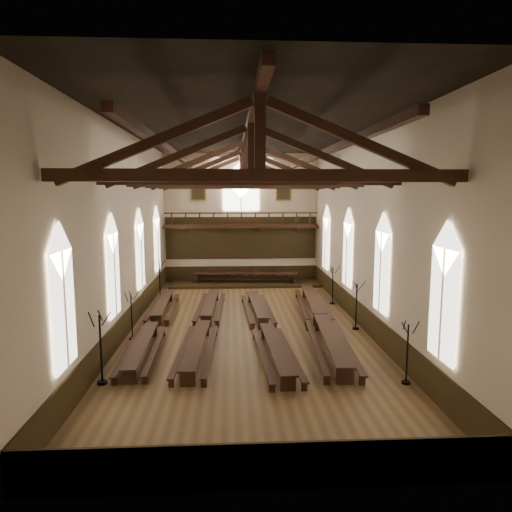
% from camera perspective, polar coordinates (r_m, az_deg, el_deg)
% --- Properties ---
extents(ground, '(26.00, 26.00, 0.00)m').
position_cam_1_polar(ground, '(23.81, -1.09, -9.05)').
color(ground, brown).
rests_on(ground, ground).
extents(room_walls, '(26.00, 26.00, 26.00)m').
position_cam_1_polar(room_walls, '(22.79, -1.13, 6.69)').
color(room_walls, beige).
rests_on(room_walls, ground).
extents(wainscot_band, '(12.00, 26.00, 1.20)m').
position_cam_1_polar(wainscot_band, '(23.64, -1.09, -7.66)').
color(wainscot_band, '#33250F').
rests_on(wainscot_band, ground).
extents(side_windows, '(11.85, 19.80, 4.50)m').
position_cam_1_polar(side_windows, '(23.00, -1.11, -0.10)').
color(side_windows, white).
rests_on(side_windows, room_walls).
extents(end_window, '(2.80, 0.12, 3.80)m').
position_cam_1_polar(end_window, '(35.68, -1.89, 8.31)').
color(end_window, white).
rests_on(end_window, room_walls).
extents(minstrels_gallery, '(11.80, 1.24, 3.70)m').
position_cam_1_polar(minstrels_gallery, '(35.57, -1.86, 2.96)').
color(minstrels_gallery, '#331B10').
rests_on(minstrels_gallery, room_walls).
extents(portraits, '(7.75, 0.09, 1.45)m').
position_cam_1_polar(portraits, '(35.68, -1.89, 8.11)').
color(portraits, brown).
rests_on(portraits, room_walls).
extents(roof_trusses, '(11.70, 25.70, 2.80)m').
position_cam_1_polar(roof_trusses, '(22.82, -1.14, 11.10)').
color(roof_trusses, '#331B10').
rests_on(roof_trusses, room_walls).
extents(refectory_row_a, '(1.52, 13.65, 0.67)m').
position_cam_1_polar(refectory_row_a, '(23.79, -12.66, -8.04)').
color(refectory_row_a, '#331B10').
rests_on(refectory_row_a, ground).
extents(refectory_row_b, '(1.65, 14.00, 0.70)m').
position_cam_1_polar(refectory_row_b, '(23.33, -6.43, -8.14)').
color(refectory_row_b, '#331B10').
rests_on(refectory_row_b, ground).
extents(refectory_row_c, '(1.70, 13.93, 0.69)m').
position_cam_1_polar(refectory_row_c, '(22.76, 1.13, -8.52)').
color(refectory_row_c, '#331B10').
rests_on(refectory_row_c, ground).
extents(refectory_row_d, '(2.08, 14.74, 0.78)m').
position_cam_1_polar(refectory_row_d, '(23.90, 8.10, -7.65)').
color(refectory_row_d, '#331B10').
rests_on(refectory_row_d, ground).
extents(dais, '(11.40, 2.82, 0.19)m').
position_cam_1_polar(dais, '(34.86, -1.30, -3.47)').
color(dais, '#33250F').
rests_on(dais, ground).
extents(high_table, '(7.98, 1.52, 0.74)m').
position_cam_1_polar(high_table, '(34.73, -1.31, -2.29)').
color(high_table, '#331B10').
rests_on(high_table, dais).
extents(high_chairs, '(7.65, 0.46, 0.97)m').
position_cam_1_polar(high_chairs, '(35.50, -1.35, -2.23)').
color(high_chairs, '#331B10').
rests_on(high_chairs, dais).
extents(candelabrum_left_near, '(0.83, 0.79, 2.74)m').
position_cam_1_polar(candelabrum_left_near, '(17.90, -18.76, -12.45)').
color(candelabrum_left_near, black).
rests_on(candelabrum_left_near, ground).
extents(candelabrum_left_mid, '(0.69, 0.69, 2.33)m').
position_cam_1_polar(candelabrum_left_mid, '(22.71, -15.25, -8.31)').
color(candelabrum_left_mid, black).
rests_on(candelabrum_left_mid, ground).
extents(candelabrum_left_far, '(0.77, 0.77, 2.60)m').
position_cam_1_polar(candelabrum_left_far, '(31.02, -11.92, -3.74)').
color(candelabrum_left_far, black).
rests_on(candelabrum_left_far, ground).
extents(candelabrum_right_near, '(0.70, 0.69, 2.36)m').
position_cam_1_polar(candelabrum_right_near, '(17.92, 18.32, -12.79)').
color(candelabrum_right_near, black).
rests_on(candelabrum_right_near, ground).
extents(candelabrum_right_mid, '(0.69, 0.77, 2.52)m').
position_cam_1_polar(candelabrum_right_mid, '(24.02, 12.40, -7.18)').
color(candelabrum_right_mid, black).
rests_on(candelabrum_right_mid, ground).
extents(candelabrum_right_far, '(0.74, 0.69, 2.43)m').
position_cam_1_polar(candelabrum_right_far, '(29.15, 9.54, -4.52)').
color(candelabrum_right_far, black).
rests_on(candelabrum_right_far, ground).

